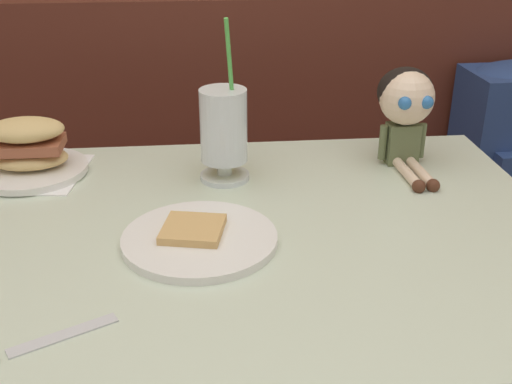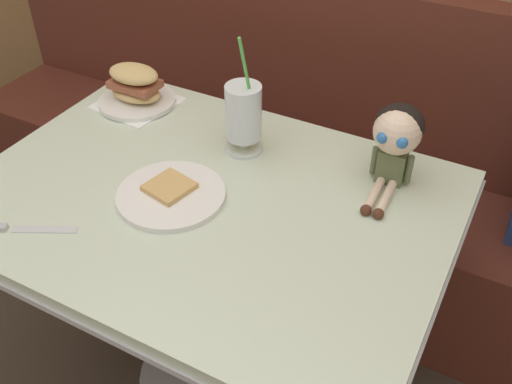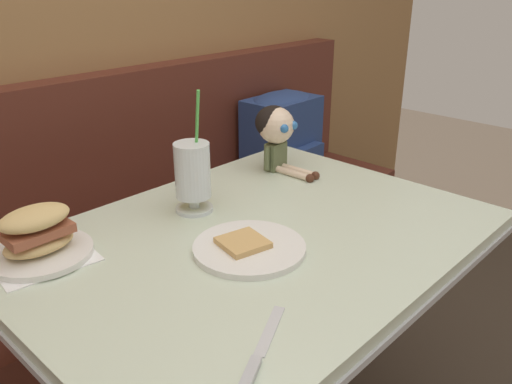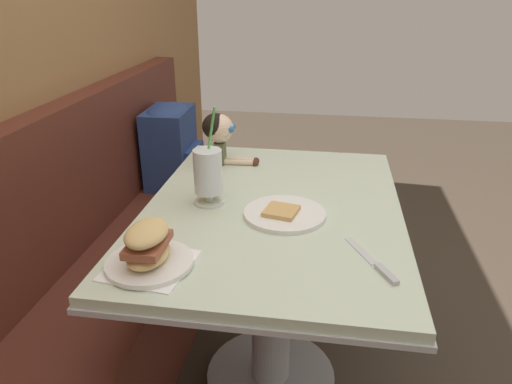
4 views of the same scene
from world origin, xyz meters
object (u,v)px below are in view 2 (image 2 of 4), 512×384
at_px(sandwich_plate, 136,89).
at_px(milkshake_glass, 244,116).
at_px(toast_plate, 171,194).
at_px(butter_knife, 3,228).
at_px(seated_doll, 397,135).

bearing_deg(sandwich_plate, milkshake_glass, -8.69).
relative_size(toast_plate, milkshake_glass, 0.79).
bearing_deg(sandwich_plate, butter_knife, -82.55).
height_order(toast_plate, seated_doll, seated_doll).
relative_size(toast_plate, seated_doll, 1.14).
bearing_deg(sandwich_plate, seated_doll, -0.82).
height_order(milkshake_glass, seated_doll, milkshake_glass).
xyz_separation_m(sandwich_plate, seated_doll, (0.75, -0.01, 0.08)).
height_order(toast_plate, milkshake_glass, milkshake_glass).
bearing_deg(milkshake_glass, toast_plate, -102.35).
distance_m(milkshake_glass, sandwich_plate, 0.39).
relative_size(toast_plate, sandwich_plate, 1.12).
distance_m(toast_plate, butter_knife, 0.36).
distance_m(milkshake_glass, seated_doll, 0.37).
height_order(milkshake_glass, butter_knife, milkshake_glass).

